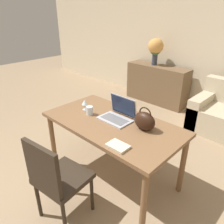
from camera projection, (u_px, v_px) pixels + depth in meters
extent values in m
plane|color=#997F60|center=(75.00, 205.00, 2.33)|extent=(14.00, 14.00, 0.00)
cube|color=beige|center=(218.00, 42.00, 3.92)|extent=(10.00, 0.06, 2.70)
cube|color=brown|center=(112.00, 123.00, 2.43)|extent=(1.57, 0.83, 0.04)
cylinder|color=brown|center=(53.00, 140.00, 2.81)|extent=(0.06, 0.06, 0.72)
cylinder|color=brown|center=(144.00, 203.00, 1.91)|extent=(0.06, 0.06, 0.72)
cylinder|color=brown|center=(94.00, 122.00, 3.28)|extent=(0.06, 0.06, 0.72)
cylinder|color=brown|center=(183.00, 165.00, 2.38)|extent=(0.06, 0.06, 0.72)
cube|color=#2D2319|center=(63.00, 178.00, 2.06)|extent=(0.49, 0.49, 0.05)
cube|color=#2D2319|center=(42.00, 169.00, 1.81)|extent=(0.42, 0.09, 0.45)
cylinder|color=#2D2319|center=(67.00, 178.00, 2.40)|extent=(0.04, 0.04, 0.43)
cylinder|color=#2D2319|center=(92.00, 194.00, 2.20)|extent=(0.04, 0.04, 0.43)
cylinder|color=#2D2319|center=(38.00, 200.00, 2.13)|extent=(0.04, 0.04, 0.43)
cylinder|color=#2D2319|center=(64.00, 219.00, 1.93)|extent=(0.04, 0.04, 0.43)
cube|color=#C1B293|center=(201.00, 110.00, 3.85)|extent=(0.20, 0.82, 0.56)
cube|color=brown|center=(157.00, 84.00, 4.75)|extent=(1.36, 0.40, 0.81)
cube|color=#ADADB2|center=(115.00, 119.00, 2.45)|extent=(0.37, 0.24, 0.02)
cube|color=slate|center=(114.00, 119.00, 2.45)|extent=(0.31, 0.15, 0.00)
cube|color=#ADADB2|center=(123.00, 106.00, 2.49)|extent=(0.37, 0.04, 0.24)
cube|color=#19233D|center=(123.00, 106.00, 2.49)|extent=(0.34, 0.04, 0.21)
cylinder|color=silver|center=(90.00, 111.00, 2.56)|extent=(0.08, 0.08, 0.10)
cylinder|color=silver|center=(85.00, 110.00, 2.71)|extent=(0.06, 0.06, 0.01)
cylinder|color=silver|center=(85.00, 107.00, 2.69)|extent=(0.01, 0.01, 0.07)
cone|color=silver|center=(85.00, 102.00, 2.66)|extent=(0.07, 0.07, 0.06)
ellipsoid|color=black|center=(145.00, 121.00, 2.23)|extent=(0.24, 0.14, 0.20)
torus|color=black|center=(145.00, 114.00, 2.19)|extent=(0.15, 0.01, 0.15)
cylinder|color=#333847|center=(155.00, 58.00, 4.59)|extent=(0.11, 0.11, 0.27)
sphere|color=#3D6B38|center=(156.00, 49.00, 4.51)|extent=(0.24, 0.24, 0.24)
sphere|color=#D6994C|center=(156.00, 46.00, 4.48)|extent=(0.31, 0.31, 0.31)
cube|color=beige|center=(118.00, 146.00, 1.98)|extent=(0.20, 0.14, 0.02)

